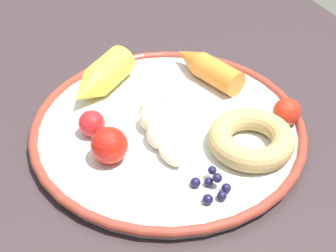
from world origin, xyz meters
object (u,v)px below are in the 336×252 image
at_px(dining_table, 183,169).
at_px(carrot_yellow, 100,79).
at_px(donut, 251,139).
at_px(plate, 168,128).
at_px(carrot_orange, 206,67).
at_px(blueberry_pile, 212,186).
at_px(banana, 156,119).
at_px(tomato_near, 109,145).
at_px(tomato_mid, 92,123).
at_px(tomato_far, 287,112).

distance_m(dining_table, carrot_yellow, 0.19).
relative_size(carrot_yellow, donut, 1.10).
height_order(plate, carrot_orange, carrot_orange).
relative_size(dining_table, blueberry_pile, 24.35).
relative_size(banana, donut, 1.58).
distance_m(banana, tomato_near, 0.08).
bearing_deg(tomato_mid, dining_table, -85.24).
distance_m(carrot_orange, tomato_far, 0.14).
height_order(plate, banana, banana).
xyz_separation_m(banana, tomato_near, (-0.03, 0.07, 0.01)).
bearing_deg(blueberry_pile, donut, -60.16).
bearing_deg(tomato_mid, tomato_near, -174.77).
distance_m(plate, tomato_near, 0.09).
bearing_deg(tomato_far, blueberry_pile, 115.14).
bearing_deg(tomato_far, tomato_near, 82.99).
distance_m(plate, blueberry_pile, 0.12).
relative_size(banana, carrot_yellow, 1.43).
bearing_deg(donut, tomato_near, 72.47).
bearing_deg(tomato_far, plate, 68.31).
distance_m(tomato_near, tomato_far, 0.23).
height_order(blueberry_pile, tomato_far, tomato_far).
height_order(carrot_yellow, blueberry_pile, carrot_yellow).
bearing_deg(carrot_yellow, banana, -158.98).
bearing_deg(plate, donut, -136.74).
bearing_deg(carrot_orange, carrot_yellow, 78.72).
bearing_deg(carrot_yellow, tomato_far, -129.86).
distance_m(donut, blueberry_pile, 0.09).
bearing_deg(plate, tomato_near, 107.62).
distance_m(banana, donut, 0.12).
bearing_deg(dining_table, carrot_orange, -52.77).
xyz_separation_m(carrot_yellow, blueberry_pile, (-0.22, -0.05, -0.01)).
height_order(carrot_yellow, tomato_near, same).
distance_m(banana, tomato_far, 0.16).
distance_m(plate, donut, 0.11).
xyz_separation_m(plate, tomato_far, (-0.05, -0.14, 0.02)).
distance_m(dining_table, plate, 0.13).
height_order(plate, donut, donut).
bearing_deg(tomato_near, carrot_orange, -60.09).
relative_size(donut, blueberry_pile, 2.50).
bearing_deg(tomato_near, plate, -72.38).
bearing_deg(plate, blueberry_pile, 179.14).
height_order(donut, tomato_near, tomato_near).
bearing_deg(blueberry_pile, carrot_yellow, 12.81).
xyz_separation_m(banana, blueberry_pile, (-0.12, -0.01, -0.00)).
bearing_deg(tomato_far, dining_table, 47.19).
bearing_deg(dining_table, plate, 131.52).
distance_m(carrot_yellow, tomato_near, 0.14).
distance_m(blueberry_pile, tomato_far, 0.15).
height_order(banana, donut, banana).
height_order(tomato_near, tomato_far, tomato_near).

